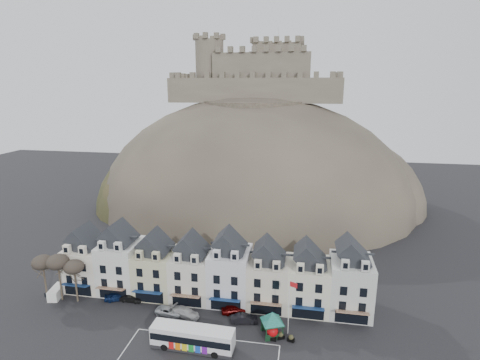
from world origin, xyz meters
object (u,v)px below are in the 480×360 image
object	(u,v)px
bus	(193,337)
flagpole	(289,303)
car_navy	(117,296)
car_charcoal	(244,319)
red_buoy	(272,332)
car_maroon	(234,309)
bus_shelter	(272,317)
car_silver	(169,311)
car_black	(131,298)
white_van	(57,292)
car_white	(185,312)

from	to	relation	value
bus	flagpole	size ratio (longest dim) A/B	1.33
car_navy	car_charcoal	distance (m)	23.36
red_buoy	car_maroon	distance (m)	8.76
bus	bus_shelter	xyz separation A→B (m)	(11.00, 4.94, 1.17)
flagpole	car_silver	size ratio (longest dim) A/B	2.04
flagpole	car_silver	distance (m)	20.37
flagpole	car_navy	distance (m)	30.93
bus_shelter	car_black	world-z (taller)	bus_shelter
car_navy	white_van	bearing A→B (deg)	75.19
bus_shelter	red_buoy	bearing A→B (deg)	-102.11
car_maroon	car_silver	bearing A→B (deg)	81.76
white_van	car_white	xyz separation A→B (m)	(24.56, -1.68, -0.21)
bus	car_white	world-z (taller)	bus
car_silver	car_white	xyz separation A→B (m)	(2.82, 0.02, 0.08)
car_black	car_maroon	bearing A→B (deg)	-89.02
bus	car_black	bearing A→B (deg)	147.76
white_van	flagpole	bearing A→B (deg)	-13.38
car_silver	red_buoy	bearing A→B (deg)	-92.53
red_buoy	car_charcoal	world-z (taller)	red_buoy
bus	car_white	bearing A→B (deg)	117.74
car_white	car_charcoal	distance (m)	9.85
red_buoy	white_van	distance (m)	39.47
car_silver	flagpole	bearing A→B (deg)	-86.91
car_charcoal	car_navy	bearing A→B (deg)	72.05
white_van	car_black	bearing A→B (deg)	-5.65
red_buoy	car_black	bearing A→B (deg)	167.67
car_silver	car_black	bearing A→B (deg)	79.95
bus	bus_shelter	bearing A→B (deg)	26.25
car_maroon	car_charcoal	bearing A→B (deg)	-156.35
car_white	car_maroon	distance (m)	7.99
car_black	bus_shelter	bearing A→B (deg)	-99.01
red_buoy	car_navy	world-z (taller)	red_buoy
bus	car_maroon	bearing A→B (deg)	68.29
flagpole	white_van	world-z (taller)	flagpole
car_white	car_charcoal	size ratio (longest dim) A/B	1.15
white_van	car_white	bearing A→B (deg)	-12.89
white_van	car_navy	bearing A→B (deg)	-4.88
red_buoy	car_white	size ratio (longest dim) A/B	0.43
car_black	flagpole	bearing A→B (deg)	-96.46
car_navy	car_charcoal	bearing A→B (deg)	-115.06
bus	car_charcoal	world-z (taller)	bus
bus_shelter	flagpole	xyz separation A→B (m)	(2.47, 0.80, 2.17)
white_van	bus_shelter	bearing A→B (deg)	-14.82
car_black	car_white	size ratio (longest dim) A/B	0.78
red_buoy	car_maroon	world-z (taller)	red_buoy
bus	flagpole	distance (m)	15.02
car_charcoal	car_white	bearing A→B (deg)	78.07
flagpole	car_white	bearing A→B (deg)	174.90
bus_shelter	car_charcoal	distance (m)	5.68
car_black	car_maroon	xyz separation A→B (m)	(18.44, -0.24, 0.06)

